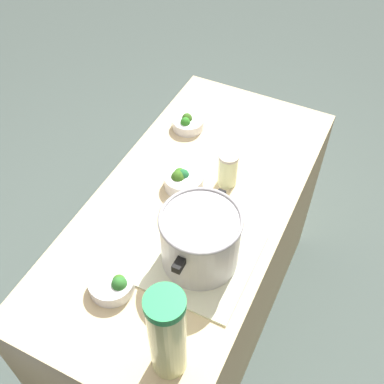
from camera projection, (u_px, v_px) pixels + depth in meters
ground_plane at (192, 320)px, 2.21m from camera, size 8.00×8.00×0.00m
counter_slab at (192, 271)px, 1.89m from camera, size 1.32×0.63×0.85m
dish_cloth at (200, 259)px, 1.42m from camera, size 0.33×0.32×0.01m
cooking_pot at (200, 238)px, 1.34m from camera, size 0.30×0.24×0.19m
lemonade_pitcher at (167, 335)px, 1.09m from camera, size 0.09×0.09×0.32m
mason_jar at (228, 169)px, 1.58m from camera, size 0.07×0.07×0.13m
broccoli_bowl_front at (183, 180)px, 1.60m from camera, size 0.13×0.13×0.07m
broccoli_bowl_center at (188, 123)px, 1.81m from camera, size 0.12×0.12×0.06m
broccoli_bowl_back at (113, 284)px, 1.34m from camera, size 0.13×0.13×0.07m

